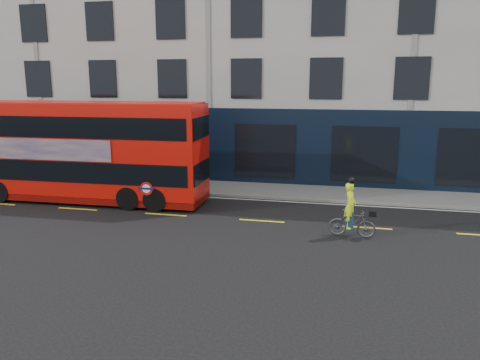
% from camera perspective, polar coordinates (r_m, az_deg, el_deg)
% --- Properties ---
extents(ground, '(120.00, 120.00, 0.00)m').
position_cam_1_polar(ground, '(18.12, -10.81, -5.46)').
color(ground, black).
rests_on(ground, ground).
extents(pavement, '(60.00, 3.00, 0.12)m').
position_cam_1_polar(pavement, '(24.00, -4.68, -0.86)').
color(pavement, slate).
rests_on(pavement, ground).
extents(kerb, '(60.00, 0.12, 0.13)m').
position_cam_1_polar(kerb, '(22.60, -5.80, -1.67)').
color(kerb, gray).
rests_on(kerb, ground).
extents(building_terrace, '(50.00, 10.07, 15.00)m').
position_cam_1_polar(building_terrace, '(29.70, -1.09, 16.03)').
color(building_terrace, '#BCB9B1').
rests_on(building_terrace, ground).
extents(road_edge_line, '(58.00, 0.10, 0.01)m').
position_cam_1_polar(road_edge_line, '(22.34, -6.04, -1.99)').
color(road_edge_line, silver).
rests_on(road_edge_line, ground).
extents(lane_dashes, '(58.00, 0.12, 0.01)m').
position_cam_1_polar(lane_dashes, '(19.44, -9.06, -4.19)').
color(lane_dashes, yellow).
rests_on(lane_dashes, ground).
extents(bus, '(11.15, 2.71, 4.47)m').
position_cam_1_polar(bus, '(22.18, -18.47, 3.38)').
color(bus, red).
rests_on(bus, ground).
extents(cyclist, '(1.65, 0.62, 2.12)m').
position_cam_1_polar(cyclist, '(16.81, 13.43, -4.41)').
color(cyclist, '#474A4C').
rests_on(cyclist, ground).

